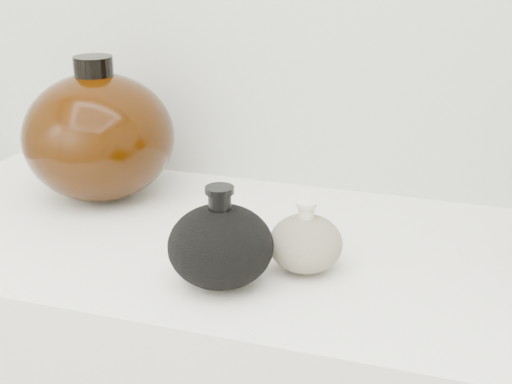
% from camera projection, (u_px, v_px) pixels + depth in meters
% --- Properties ---
extents(black_gourd_vase, '(0.14, 0.14, 0.13)m').
position_uv_depth(black_gourd_vase, '(221.00, 245.00, 0.89)').
color(black_gourd_vase, black).
rests_on(black_gourd_vase, display_counter).
extents(cream_gourd_vase, '(0.12, 0.12, 0.10)m').
position_uv_depth(cream_gourd_vase, '(305.00, 243.00, 0.93)').
color(cream_gourd_vase, '#BBA790').
rests_on(cream_gourd_vase, display_counter).
extents(left_round_pot, '(0.27, 0.27, 0.24)m').
position_uv_depth(left_round_pot, '(99.00, 136.00, 1.16)').
color(left_round_pot, black).
rests_on(left_round_pot, display_counter).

